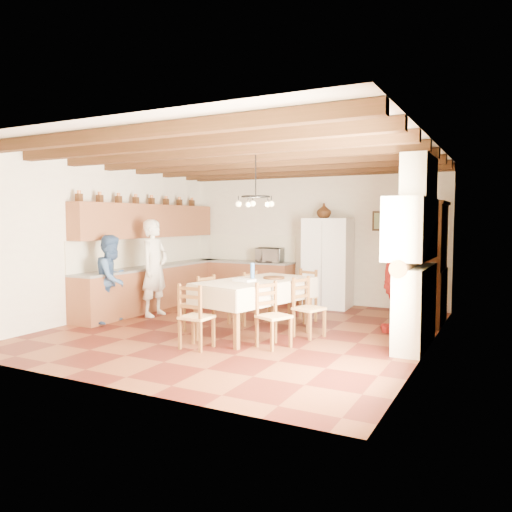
{
  "coord_description": "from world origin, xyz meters",
  "views": [
    {
      "loc": [
        4.06,
        -7.36,
        1.89
      ],
      "look_at": [
        0.1,
        0.3,
        1.25
      ],
      "focal_mm": 35.0,
      "sensor_mm": 36.0,
      "label": 1
    }
  ],
  "objects_px": {
    "hutch": "(431,263)",
    "person_woman_blue": "(112,279)",
    "chair_right_far": "(309,307)",
    "person_woman_red": "(394,284)",
    "chair_right_near": "(274,315)",
    "microwave": "(270,255)",
    "person_man": "(155,268)",
    "chair_left_far": "(242,297)",
    "chair_end_far": "(302,296)",
    "dining_table": "(256,285)",
    "chair_end_near": "(197,316)",
    "chair_left_near": "(199,303)",
    "refrigerator": "(328,263)"
  },
  "relations": [
    {
      "from": "person_man",
      "to": "chair_right_near",
      "type": "bearing_deg",
      "value": -111.68
    },
    {
      "from": "refrigerator",
      "to": "person_man",
      "type": "distance_m",
      "value": 3.65
    },
    {
      "from": "chair_left_far",
      "to": "chair_end_far",
      "type": "bearing_deg",
      "value": 135.01
    },
    {
      "from": "chair_left_far",
      "to": "microwave",
      "type": "bearing_deg",
      "value": -157.68
    },
    {
      "from": "dining_table",
      "to": "chair_right_far",
      "type": "height_order",
      "value": "chair_right_far"
    },
    {
      "from": "chair_right_near",
      "to": "person_woman_blue",
      "type": "height_order",
      "value": "person_woman_blue"
    },
    {
      "from": "dining_table",
      "to": "person_woman_red",
      "type": "xyz_separation_m",
      "value": [
        1.96,
        1.26,
        -0.01
      ]
    },
    {
      "from": "person_man",
      "to": "dining_table",
      "type": "bearing_deg",
      "value": -103.17
    },
    {
      "from": "hutch",
      "to": "person_man",
      "type": "relative_size",
      "value": 1.17
    },
    {
      "from": "chair_right_far",
      "to": "person_woman_red",
      "type": "height_order",
      "value": "person_woman_red"
    },
    {
      "from": "dining_table",
      "to": "chair_end_near",
      "type": "xyz_separation_m",
      "value": [
        -0.36,
        -1.19,
        -0.33
      ]
    },
    {
      "from": "chair_right_near",
      "to": "microwave",
      "type": "bearing_deg",
      "value": 49.88
    },
    {
      "from": "chair_left_near",
      "to": "microwave",
      "type": "relative_size",
      "value": 1.62
    },
    {
      "from": "chair_end_far",
      "to": "microwave",
      "type": "bearing_deg",
      "value": 147.03
    },
    {
      "from": "chair_end_near",
      "to": "chair_right_far",
      "type": "bearing_deg",
      "value": -129.88
    },
    {
      "from": "microwave",
      "to": "person_woman_blue",
      "type": "bearing_deg",
      "value": -120.93
    },
    {
      "from": "person_man",
      "to": "microwave",
      "type": "height_order",
      "value": "person_man"
    },
    {
      "from": "refrigerator",
      "to": "hutch",
      "type": "height_order",
      "value": "hutch"
    },
    {
      "from": "chair_end_near",
      "to": "microwave",
      "type": "xyz_separation_m",
      "value": [
        -0.89,
        4.32,
        0.58
      ]
    },
    {
      "from": "person_man",
      "to": "person_woman_red",
      "type": "xyz_separation_m",
      "value": [
        4.44,
        0.76,
        -0.14
      ]
    },
    {
      "from": "chair_right_near",
      "to": "person_woman_red",
      "type": "bearing_deg",
      "value": -11.93
    },
    {
      "from": "chair_left_near",
      "to": "chair_right_far",
      "type": "distance_m",
      "value": 1.86
    },
    {
      "from": "dining_table",
      "to": "person_man",
      "type": "height_order",
      "value": "person_man"
    },
    {
      "from": "chair_right_near",
      "to": "chair_left_far",
      "type": "bearing_deg",
      "value": 67.55
    },
    {
      "from": "chair_left_far",
      "to": "person_woman_red",
      "type": "xyz_separation_m",
      "value": [
        2.55,
        0.64,
        0.32
      ]
    },
    {
      "from": "chair_right_near",
      "to": "dining_table",
      "type": "bearing_deg",
      "value": 68.23
    },
    {
      "from": "chair_end_far",
      "to": "refrigerator",
      "type": "bearing_deg",
      "value": 109.81
    },
    {
      "from": "refrigerator",
      "to": "chair_right_near",
      "type": "height_order",
      "value": "refrigerator"
    },
    {
      "from": "person_woman_blue",
      "to": "person_woman_red",
      "type": "height_order",
      "value": "person_woman_blue"
    },
    {
      "from": "hutch",
      "to": "person_woman_blue",
      "type": "bearing_deg",
      "value": -154.26
    },
    {
      "from": "dining_table",
      "to": "person_woman_blue",
      "type": "height_order",
      "value": "person_woman_blue"
    },
    {
      "from": "chair_left_far",
      "to": "chair_end_near",
      "type": "distance_m",
      "value": 1.82
    },
    {
      "from": "chair_right_far",
      "to": "person_man",
      "type": "relative_size",
      "value": 0.51
    },
    {
      "from": "hutch",
      "to": "person_woman_blue",
      "type": "relative_size",
      "value": 1.37
    },
    {
      "from": "chair_left_near",
      "to": "chair_end_near",
      "type": "bearing_deg",
      "value": 44.53
    },
    {
      "from": "chair_right_far",
      "to": "chair_left_near",
      "type": "bearing_deg",
      "value": 122.99
    },
    {
      "from": "person_man",
      "to": "person_woman_blue",
      "type": "relative_size",
      "value": 1.17
    },
    {
      "from": "chair_end_near",
      "to": "chair_right_near",
      "type": "bearing_deg",
      "value": -149.36
    },
    {
      "from": "refrigerator",
      "to": "microwave",
      "type": "xyz_separation_m",
      "value": [
        -1.46,
        0.16,
        0.11
      ]
    },
    {
      "from": "chair_end_far",
      "to": "microwave",
      "type": "height_order",
      "value": "microwave"
    },
    {
      "from": "chair_right_far",
      "to": "person_woman_red",
      "type": "bearing_deg",
      "value": -27.99
    },
    {
      "from": "hutch",
      "to": "person_man",
      "type": "bearing_deg",
      "value": -161.63
    },
    {
      "from": "chair_left_near",
      "to": "chair_left_far",
      "type": "bearing_deg",
      "value": 169.85
    },
    {
      "from": "chair_left_near",
      "to": "person_man",
      "type": "height_order",
      "value": "person_man"
    },
    {
      "from": "chair_right_near",
      "to": "chair_left_near",
      "type": "bearing_deg",
      "value": 99.64
    },
    {
      "from": "refrigerator",
      "to": "person_woman_red",
      "type": "relative_size",
      "value": 1.19
    },
    {
      "from": "chair_end_far",
      "to": "person_man",
      "type": "height_order",
      "value": "person_man"
    },
    {
      "from": "chair_right_far",
      "to": "chair_end_near",
      "type": "distance_m",
      "value": 1.85
    },
    {
      "from": "hutch",
      "to": "person_man",
      "type": "height_order",
      "value": "hutch"
    },
    {
      "from": "refrigerator",
      "to": "person_woman_blue",
      "type": "distance_m",
      "value": 4.46
    }
  ]
}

